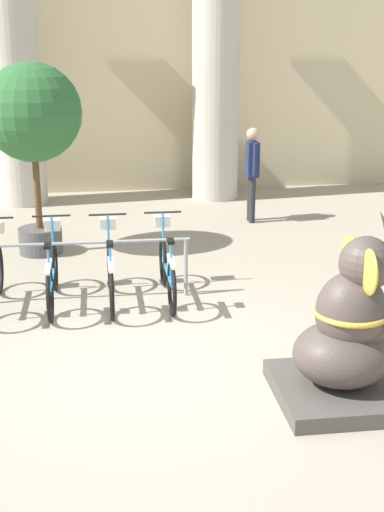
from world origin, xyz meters
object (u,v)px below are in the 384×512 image
(bicycle_1, at_px, (52,273))
(person_pedestrian, at_px, (252,166))
(bicycle_2, at_px, (110,271))
(potted_tree, at_px, (33,120))
(elephant_statue, at_px, (348,337))
(bicycle_3, at_px, (167,268))

(bicycle_1, distance_m, person_pedestrian, 4.98)
(bicycle_2, bearing_deg, person_pedestrian, 55.03)
(bicycle_1, bearing_deg, person_pedestrian, 48.13)
(bicycle_1, relative_size, potted_tree, 0.61)
(bicycle_2, bearing_deg, elephant_statue, -53.44)
(bicycle_1, bearing_deg, elephant_statue, -45.34)
(bicycle_2, distance_m, person_pedestrian, 4.56)
(bicycle_3, relative_size, elephant_statue, 0.97)
(bicycle_1, xyz_separation_m, person_pedestrian, (3.30, 3.68, 0.60))
(bicycle_1, relative_size, bicycle_2, 1.00)
(bicycle_2, height_order, person_pedestrian, person_pedestrian)
(person_pedestrian, bearing_deg, elephant_statue, -94.61)
(bicycle_1, distance_m, potted_tree, 2.78)
(person_pedestrian, bearing_deg, bicycle_2, -124.97)
(bicycle_3, relative_size, potted_tree, 0.61)
(bicycle_2, distance_m, potted_tree, 2.96)
(potted_tree, bearing_deg, elephant_statue, -58.60)
(bicycle_3, bearing_deg, bicycle_2, -178.05)
(potted_tree, bearing_deg, bicycle_3, -52.37)
(person_pedestrian, bearing_deg, potted_tree, -158.09)
(bicycle_1, distance_m, elephant_statue, 3.96)
(bicycle_3, xyz_separation_m, elephant_statue, (1.36, -2.81, 0.21))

